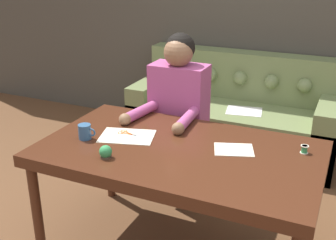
% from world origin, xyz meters
% --- Properties ---
extents(wall_back, '(8.00, 0.06, 2.60)m').
position_xyz_m(wall_back, '(0.00, 2.03, 1.30)').
color(wall_back, '#474238').
rests_on(wall_back, ground_plane).
extents(dining_table, '(1.59, 0.93, 0.72)m').
position_xyz_m(dining_table, '(-0.02, -0.02, 0.66)').
color(dining_table, '#472314').
rests_on(dining_table, ground_plane).
extents(couch, '(1.87, 0.80, 0.89)m').
position_xyz_m(couch, '(-0.14, 1.63, 0.32)').
color(couch, olive).
rests_on(couch, ground_plane).
extents(person, '(0.45, 0.62, 1.26)m').
position_xyz_m(person, '(-0.29, 0.59, 0.64)').
color(person, '#33281E').
rests_on(person, ground_plane).
extents(pattern_paper_main, '(0.37, 0.31, 0.00)m').
position_xyz_m(pattern_paper_main, '(-0.37, -0.00, 0.72)').
color(pattern_paper_main, beige).
rests_on(pattern_paper_main, dining_table).
extents(pattern_paper_offcut, '(0.26, 0.23, 0.00)m').
position_xyz_m(pattern_paper_offcut, '(0.27, 0.08, 0.72)').
color(pattern_paper_offcut, beige).
rests_on(pattern_paper_offcut, dining_table).
extents(scissors, '(0.23, 0.10, 0.01)m').
position_xyz_m(scissors, '(-0.38, 0.03, 0.72)').
color(scissors, silver).
rests_on(scissors, dining_table).
extents(mug, '(0.11, 0.08, 0.09)m').
position_xyz_m(mug, '(-0.58, -0.13, 0.77)').
color(mug, '#335B84').
rests_on(mug, dining_table).
extents(thread_spool, '(0.04, 0.04, 0.05)m').
position_xyz_m(thread_spool, '(0.64, 0.21, 0.74)').
color(thread_spool, '#338C4C').
rests_on(thread_spool, dining_table).
extents(pin_cushion, '(0.07, 0.07, 0.07)m').
position_xyz_m(pin_cushion, '(-0.33, -0.30, 0.75)').
color(pin_cushion, '#4C3828').
rests_on(pin_cushion, dining_table).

